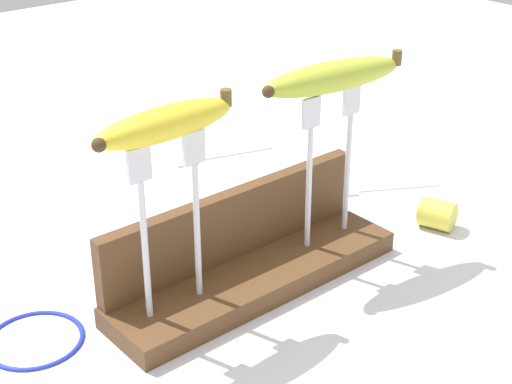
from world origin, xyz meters
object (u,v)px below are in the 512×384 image
at_px(banana_raised_left, 168,124).
at_px(wire_coil, 35,338).
at_px(fork_stand_right, 332,154).
at_px(fork_fallen_far, 211,157).
at_px(fork_stand_left, 173,212).
at_px(banana_raised_right, 336,77).
at_px(fork_fallen_near, 372,189).
at_px(banana_chunk_near, 437,214).

relative_size(banana_raised_left, wire_coil, 1.56).
bearing_deg(fork_stand_right, fork_fallen_far, 78.30).
height_order(fork_stand_left, banana_raised_right, banana_raised_right).
bearing_deg(banana_raised_right, fork_fallen_far, 78.29).
relative_size(banana_raised_right, fork_fallen_far, 1.18).
distance_m(fork_stand_right, banana_raised_left, 0.25).
xyz_separation_m(fork_fallen_near, fork_fallen_far, (-0.11, 0.25, -0.00)).
height_order(banana_chunk_near, wire_coil, banana_chunk_near).
bearing_deg(fork_stand_left, wire_coil, 150.02).
relative_size(fork_fallen_far, wire_coil, 1.57).
relative_size(fork_stand_left, banana_raised_right, 0.99).
bearing_deg(fork_stand_right, banana_raised_right, 172.14).
height_order(banana_raised_left, fork_fallen_far, banana_raised_left).
distance_m(fork_stand_right, banana_chunk_near, 0.21).
xyz_separation_m(fork_stand_left, fork_stand_right, (0.23, 0.00, -0.00)).
bearing_deg(banana_chunk_near, wire_coil, 167.41).
bearing_deg(banana_chunk_near, fork_fallen_near, 82.54).
xyz_separation_m(fork_fallen_near, banana_chunk_near, (-0.02, -0.13, 0.02)).
xyz_separation_m(fork_fallen_near, wire_coil, (-0.55, -0.01, -0.00)).
height_order(fork_fallen_near, wire_coil, same).
xyz_separation_m(banana_chunk_near, wire_coil, (-0.53, 0.12, -0.02)).
relative_size(banana_raised_left, banana_chunk_near, 2.96).
distance_m(fork_stand_right, wire_coil, 0.40).
height_order(fork_stand_right, banana_raised_left, banana_raised_left).
xyz_separation_m(banana_raised_right, fork_fallen_far, (0.07, 0.34, -0.23)).
distance_m(fork_stand_left, banana_chunk_near, 0.42).
xyz_separation_m(fork_stand_left, banana_raised_right, (0.23, 0.00, 0.10)).
xyz_separation_m(fork_stand_right, banana_raised_right, (-0.00, 0.00, 0.10)).
relative_size(banana_raised_left, fork_fallen_far, 1.00).
xyz_separation_m(fork_stand_left, fork_fallen_near, (0.41, 0.09, -0.14)).
relative_size(banana_raised_left, banana_raised_right, 0.84).
bearing_deg(fork_stand_left, banana_chunk_near, -5.94).
height_order(banana_raised_right, fork_fallen_near, banana_raised_right).
bearing_deg(fork_fallen_near, fork_fallen_far, 114.24).
height_order(banana_raised_left, banana_chunk_near, banana_raised_left).
xyz_separation_m(banana_raised_right, banana_chunk_near, (0.17, -0.04, -0.22)).
relative_size(fork_fallen_near, fork_fallen_far, 0.92).
distance_m(fork_stand_right, fork_fallen_near, 0.25).
xyz_separation_m(fork_stand_left, fork_fallen_far, (0.30, 0.34, -0.14)).
xyz_separation_m(banana_raised_left, banana_chunk_near, (0.40, -0.04, -0.22)).
bearing_deg(banana_raised_left, banana_chunk_near, -5.94).
distance_m(fork_stand_left, banana_raised_right, 0.25).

